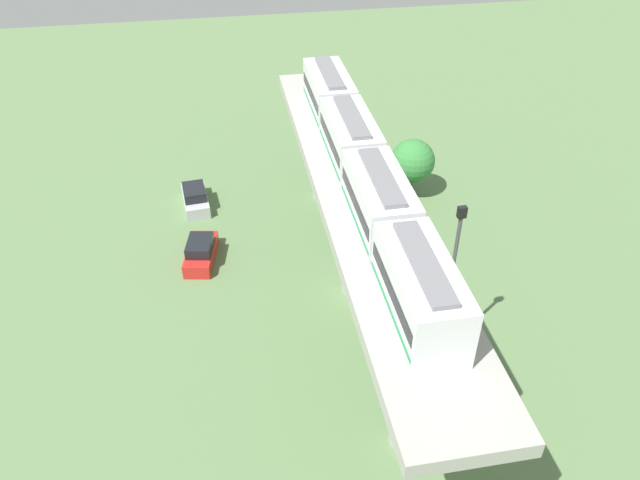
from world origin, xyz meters
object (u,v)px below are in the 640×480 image
(train, at_px, (364,169))
(parked_car_red, at_px, (201,252))
(parked_car_silver, at_px, (195,198))
(tree_near_viaduct, at_px, (413,161))
(signal_post, at_px, (451,281))

(train, xyz_separation_m, parked_car_red, (9.92, -5.23, -8.55))
(parked_car_silver, relative_size, tree_near_viaduct, 0.91)
(train, relative_size, signal_post, 2.65)
(parked_car_silver, relative_size, signal_post, 0.42)
(tree_near_viaduct, xyz_separation_m, signal_post, (3.35, 16.98, 2.63))
(train, xyz_separation_m, signal_post, (-3.40, 6.09, -3.58))
(parked_car_silver, bearing_deg, parked_car_red, 86.80)
(parked_car_red, bearing_deg, parked_car_silver, -76.95)
(parked_car_silver, xyz_separation_m, signal_post, (-13.60, 18.27, 4.96))
(parked_car_silver, xyz_separation_m, parked_car_red, (-0.28, 6.96, 0.00))
(train, relative_size, parked_car_red, 6.15)
(train, distance_m, parked_car_red, 14.10)
(signal_post, bearing_deg, tree_near_viaduct, -101.16)
(train, height_order, parked_car_silver, train)
(tree_near_viaduct, distance_m, signal_post, 17.51)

